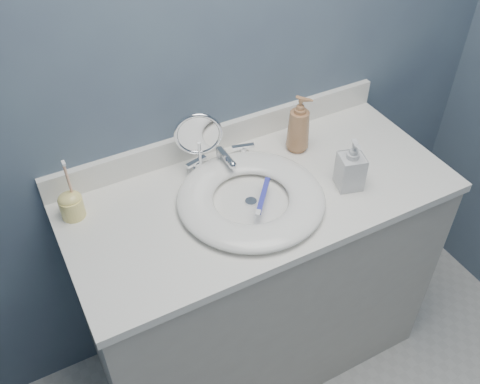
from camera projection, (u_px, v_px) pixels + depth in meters
back_wall at (219, 61)px, 1.63m from camera, size 2.20×0.02×2.40m
vanity_cabinet at (257, 283)px, 1.97m from camera, size 1.20×0.55×0.85m
countertop at (260, 195)px, 1.67m from camera, size 1.22×0.57×0.03m
backsplash at (222, 136)px, 1.81m from camera, size 1.22×0.02×0.09m
basin at (251, 198)px, 1.61m from camera, size 0.45×0.45×0.04m
drain at (251, 202)px, 1.62m from camera, size 0.04×0.04×0.01m
faucet at (222, 160)px, 1.74m from camera, size 0.25×0.13×0.07m
makeup_mirror at (199, 141)px, 1.65m from camera, size 0.15×0.09×0.22m
soap_bottle_amber at (299, 124)px, 1.76m from camera, size 0.11×0.11×0.20m
soap_bottle_clear at (351, 164)px, 1.63m from camera, size 0.10×0.10×0.17m
toothbrush_holder at (71, 204)px, 1.55m from camera, size 0.07×0.07×0.20m
toothbrush_lying at (263, 197)px, 1.58m from camera, size 0.12×0.14×0.02m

